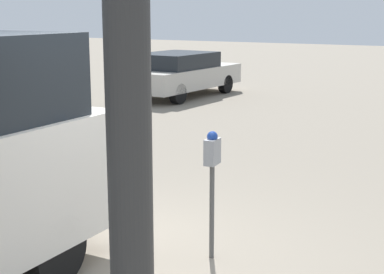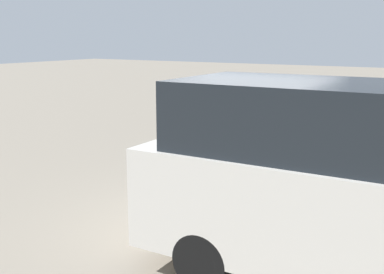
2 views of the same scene
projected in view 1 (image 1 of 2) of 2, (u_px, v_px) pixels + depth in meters
ground_plane at (128, 271)px, 5.73m from camera, size 80.00×80.00×0.00m
parking_meter_near at (212, 165)px, 5.85m from camera, size 0.21×0.13×1.33m
lamp_post at (128, 68)px, 2.47m from camera, size 0.44×0.44×5.92m
car_distant at (179, 73)px, 17.35m from camera, size 4.31×2.07×1.29m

